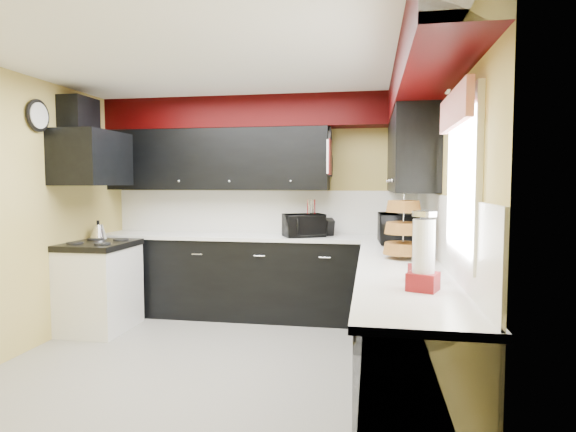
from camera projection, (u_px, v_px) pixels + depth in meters
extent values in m
plane|color=gray|center=(216.00, 365.00, 4.04)|extent=(3.60, 3.60, 0.00)
cube|color=#E0C666|center=(263.00, 206.00, 5.72)|extent=(3.60, 0.06, 2.50)
cube|color=#E0C666|center=(442.00, 220.00, 3.64)|extent=(0.06, 3.60, 2.50)
cube|color=#E0C666|center=(19.00, 215.00, 4.25)|extent=(0.06, 3.60, 2.50)
cube|color=white|center=(212.00, 62.00, 3.86)|extent=(3.60, 3.60, 0.06)
cube|color=black|center=(257.00, 278.00, 5.48)|extent=(3.60, 0.60, 0.90)
cube|color=black|center=(402.00, 334.00, 3.45)|extent=(0.60, 3.00, 0.90)
cube|color=white|center=(257.00, 237.00, 5.45)|extent=(3.62, 0.64, 0.04)
cube|color=white|center=(403.00, 269.00, 3.42)|extent=(0.64, 3.02, 0.04)
cube|color=white|center=(262.00, 211.00, 5.71)|extent=(3.60, 0.02, 0.50)
cube|color=white|center=(440.00, 228.00, 3.65)|extent=(0.02, 3.60, 0.50)
cube|color=black|center=(217.00, 160.00, 5.59)|extent=(2.60, 0.35, 0.70)
cube|color=black|center=(410.00, 154.00, 4.52)|extent=(0.35, 1.80, 0.70)
cube|color=black|center=(259.00, 113.00, 5.47)|extent=(3.60, 0.36, 0.35)
cube|color=black|center=(422.00, 71.00, 3.42)|extent=(0.36, 3.24, 0.35)
cube|color=white|center=(100.00, 289.00, 5.00)|extent=(0.60, 0.75, 0.86)
cube|color=black|center=(99.00, 245.00, 4.96)|extent=(0.62, 0.77, 0.06)
cube|color=black|center=(92.00, 158.00, 4.91)|extent=(0.50, 0.78, 0.55)
cube|color=black|center=(79.00, 117.00, 4.90)|extent=(0.24, 0.40, 0.40)
cube|color=red|center=(455.00, 109.00, 2.72)|extent=(0.04, 0.88, 0.20)
cube|color=white|center=(329.00, 157.00, 5.05)|extent=(0.03, 0.26, 0.35)
imported|color=black|center=(304.00, 225.00, 5.28)|extent=(0.54, 0.50, 0.25)
imported|color=black|center=(398.00, 229.00, 4.67)|extent=(0.39, 0.55, 0.29)
cylinder|color=white|center=(311.00, 228.00, 5.31)|extent=(0.17, 0.17, 0.18)
cube|color=black|center=(329.00, 227.00, 5.37)|extent=(0.12, 0.14, 0.19)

